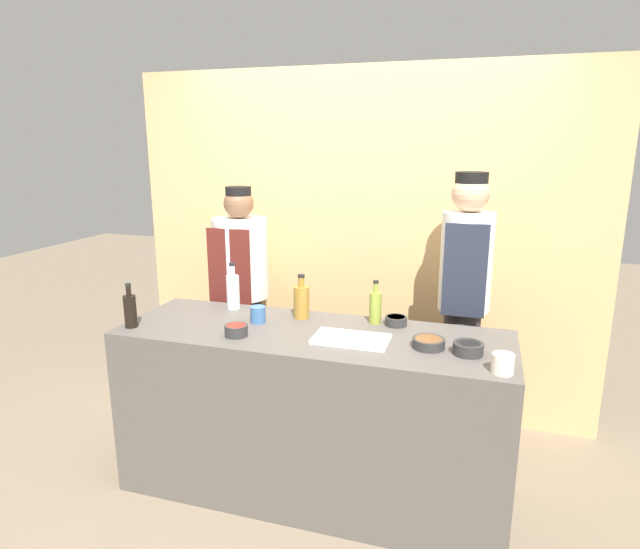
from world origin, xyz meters
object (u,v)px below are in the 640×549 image
bottle_clear (233,291)px  chef_left (242,296)px  bottle_vinegar (301,301)px  sauce_bowl_brown (429,343)px  cup_blue (258,314)px  chef_right (464,301)px  sauce_bowl_red (236,330)px  sauce_bowl_green (468,348)px  cutting_board (351,339)px  sauce_bowl_white (396,320)px  bottle_soy (130,310)px  cup_cream (503,364)px  bottle_oil (375,306)px

bottle_clear → chef_left: size_ratio=0.17×
bottle_vinegar → chef_left: size_ratio=0.16×
sauce_bowl_brown → cup_blue: 0.95m
chef_right → sauce_bowl_red: bearing=-141.7°
sauce_bowl_green → sauce_bowl_red: bearing=-175.1°
sauce_bowl_green → bottle_clear: bottle_clear is taller
bottle_clear → cup_blue: 0.32m
sauce_bowl_red → sauce_bowl_brown: bearing=7.5°
sauce_bowl_brown → cutting_board: size_ratio=0.42×
sauce_bowl_green → sauce_bowl_brown: bearing=171.5°
sauce_bowl_green → bottle_clear: (-1.38, 0.32, 0.08)m
sauce_bowl_green → sauce_bowl_brown: (-0.19, 0.03, -0.01)m
sauce_bowl_brown → cutting_board: 0.38m
sauce_bowl_white → bottle_soy: (-1.36, -0.45, 0.07)m
cup_cream → chef_left: 1.93m
bottle_oil → cup_cream: size_ratio=2.53×
sauce_bowl_red → cup_cream: cup_cream is taller
bottle_vinegar → bottle_soy: bearing=-152.9°
sauce_bowl_red → bottle_soy: 0.61m
sauce_bowl_green → cup_blue: bearing=173.3°
sauce_bowl_red → cutting_board: sauce_bowl_red is taller
sauce_bowl_white → chef_right: size_ratio=0.07×
cutting_board → bottle_soy: (-1.19, -0.15, 0.09)m
cutting_board → bottle_vinegar: bearing=142.5°
sauce_bowl_brown → cup_blue: cup_blue is taller
bottle_vinegar → bottle_clear: (-0.45, 0.04, 0.01)m
bottle_clear → chef_right: (1.32, 0.44, -0.07)m
sauce_bowl_white → bottle_vinegar: bearing=-176.8°
bottle_clear → chef_left: 0.50m
sauce_bowl_brown → bottle_vinegar: bearing=161.2°
cup_blue → chef_left: bearing=122.3°
sauce_bowl_green → cup_cream: (0.15, -0.18, 0.01)m
sauce_bowl_brown → cup_cream: size_ratio=1.65×
cup_blue → chef_right: 1.25m
sauce_bowl_red → bottle_oil: bottle_oil is taller
sauce_bowl_red → cup_cream: bearing=-3.4°
sauce_bowl_green → chef_right: 0.77m
bottle_oil → bottle_soy: bottle_soy is taller
bottle_soy → cup_cream: size_ratio=2.55×
bottle_vinegar → bottle_soy: bottle_vinegar is taller
sauce_bowl_brown → chef_left: (-1.35, 0.74, -0.09)m
sauce_bowl_white → bottle_clear: size_ratio=0.42×
cutting_board → bottle_vinegar: (-0.36, 0.28, 0.09)m
sauce_bowl_brown → cup_blue: size_ratio=1.74×
bottle_clear → chef_left: bearing=109.6°
sauce_bowl_green → sauce_bowl_white: sauce_bowl_green is taller
bottle_vinegar → cup_cream: (1.08, -0.46, -0.06)m
sauce_bowl_white → chef_right: bearing=53.8°
bottle_oil → sauce_bowl_white: bearing=-2.6°
bottle_soy → chef_right: (1.70, 0.91, -0.06)m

